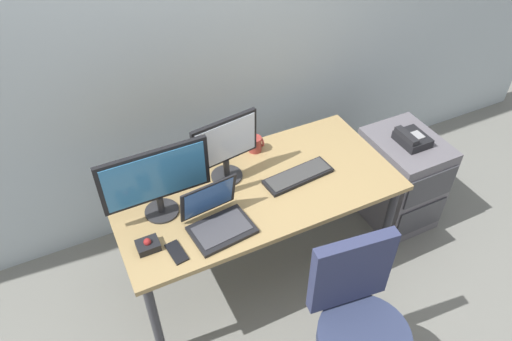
{
  "coord_description": "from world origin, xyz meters",
  "views": [
    {
      "loc": [
        -0.85,
        -1.73,
        2.55
      ],
      "look_at": [
        0.0,
        0.0,
        0.83
      ],
      "focal_mm": 33.41,
      "sensor_mm": 36.0,
      "label": 1
    }
  ],
  "objects_px": {
    "desk_phone": "(412,139)",
    "office_chair": "(356,332)",
    "monitor_main": "(156,179)",
    "monitor_side": "(225,146)",
    "laptop": "(217,218)",
    "trackball_mouse": "(148,245)",
    "keyboard": "(298,176)",
    "cell_phone": "(177,252)",
    "file_cabinet": "(399,179)",
    "coffee_mug": "(255,144)"
  },
  "relations": [
    {
      "from": "desk_phone",
      "to": "office_chair",
      "type": "height_order",
      "value": "office_chair"
    },
    {
      "from": "monitor_main",
      "to": "monitor_side",
      "type": "bearing_deg",
      "value": 13.93
    },
    {
      "from": "laptop",
      "to": "monitor_main",
      "type": "bearing_deg",
      "value": 136.51
    },
    {
      "from": "laptop",
      "to": "trackball_mouse",
      "type": "distance_m",
      "value": 0.36
    },
    {
      "from": "desk_phone",
      "to": "monitor_main",
      "type": "relative_size",
      "value": 0.36
    },
    {
      "from": "monitor_side",
      "to": "laptop",
      "type": "height_order",
      "value": "monitor_side"
    },
    {
      "from": "monitor_main",
      "to": "keyboard",
      "type": "xyz_separation_m",
      "value": [
        0.78,
        -0.08,
        -0.22
      ]
    },
    {
      "from": "monitor_side",
      "to": "keyboard",
      "type": "xyz_separation_m",
      "value": [
        0.36,
        -0.19,
        -0.21
      ]
    },
    {
      "from": "monitor_main",
      "to": "monitor_side",
      "type": "distance_m",
      "value": 0.43
    },
    {
      "from": "trackball_mouse",
      "to": "cell_phone",
      "type": "xyz_separation_m",
      "value": [
        0.11,
        -0.09,
        -0.02
      ]
    },
    {
      "from": "file_cabinet",
      "to": "monitor_side",
      "type": "distance_m",
      "value": 1.35
    },
    {
      "from": "desk_phone",
      "to": "laptop",
      "type": "xyz_separation_m",
      "value": [
        -1.39,
        -0.14,
        0.06
      ]
    },
    {
      "from": "file_cabinet",
      "to": "office_chair",
      "type": "xyz_separation_m",
      "value": [
        -0.98,
        -0.86,
        0.1
      ]
    },
    {
      "from": "office_chair",
      "to": "monitor_main",
      "type": "height_order",
      "value": "monitor_main"
    },
    {
      "from": "monitor_side",
      "to": "laptop",
      "type": "distance_m",
      "value": 0.41
    },
    {
      "from": "desk_phone",
      "to": "office_chair",
      "type": "bearing_deg",
      "value": -139.11
    },
    {
      "from": "keyboard",
      "to": "trackball_mouse",
      "type": "height_order",
      "value": "trackball_mouse"
    },
    {
      "from": "trackball_mouse",
      "to": "coffee_mug",
      "type": "bearing_deg",
      "value": 29.33
    },
    {
      "from": "keyboard",
      "to": "laptop",
      "type": "relative_size",
      "value": 1.25
    },
    {
      "from": "laptop",
      "to": "coffee_mug",
      "type": "relative_size",
      "value": 3.52
    },
    {
      "from": "laptop",
      "to": "office_chair",
      "type": "bearing_deg",
      "value": -59.23
    },
    {
      "from": "trackball_mouse",
      "to": "coffee_mug",
      "type": "distance_m",
      "value": 0.92
    },
    {
      "from": "keyboard",
      "to": "monitor_side",
      "type": "bearing_deg",
      "value": 152.72
    },
    {
      "from": "office_chair",
      "to": "monitor_main",
      "type": "relative_size",
      "value": 1.7
    },
    {
      "from": "keyboard",
      "to": "laptop",
      "type": "bearing_deg",
      "value": -166.46
    },
    {
      "from": "laptop",
      "to": "monitor_side",
      "type": "bearing_deg",
      "value": 58.92
    },
    {
      "from": "file_cabinet",
      "to": "cell_phone",
      "type": "xyz_separation_m",
      "value": [
        -1.64,
        -0.23,
        0.38
      ]
    },
    {
      "from": "monitor_side",
      "to": "cell_phone",
      "type": "relative_size",
      "value": 2.78
    },
    {
      "from": "coffee_mug",
      "to": "keyboard",
      "type": "bearing_deg",
      "value": -71.52
    },
    {
      "from": "office_chair",
      "to": "laptop",
      "type": "bearing_deg",
      "value": 120.77
    },
    {
      "from": "desk_phone",
      "to": "monitor_side",
      "type": "height_order",
      "value": "monitor_side"
    },
    {
      "from": "cell_phone",
      "to": "monitor_main",
      "type": "bearing_deg",
      "value": 79.4
    },
    {
      "from": "desk_phone",
      "to": "trackball_mouse",
      "type": "height_order",
      "value": "trackball_mouse"
    },
    {
      "from": "keyboard",
      "to": "coffee_mug",
      "type": "bearing_deg",
      "value": 108.48
    },
    {
      "from": "monitor_side",
      "to": "laptop",
      "type": "xyz_separation_m",
      "value": [
        -0.19,
        -0.32,
        -0.17
      ]
    },
    {
      "from": "cell_phone",
      "to": "monitor_side",
      "type": "bearing_deg",
      "value": 35.49
    },
    {
      "from": "keyboard",
      "to": "office_chair",
      "type": "bearing_deg",
      "value": -99.41
    },
    {
      "from": "keyboard",
      "to": "monitor_main",
      "type": "bearing_deg",
      "value": 173.99
    },
    {
      "from": "monitor_main",
      "to": "cell_phone",
      "type": "relative_size",
      "value": 3.95
    },
    {
      "from": "trackball_mouse",
      "to": "monitor_main",
      "type": "bearing_deg",
      "value": 56.68
    },
    {
      "from": "keyboard",
      "to": "coffee_mug",
      "type": "height_order",
      "value": "coffee_mug"
    },
    {
      "from": "desk_phone",
      "to": "monitor_main",
      "type": "distance_m",
      "value": 1.63
    },
    {
      "from": "laptop",
      "to": "coffee_mug",
      "type": "distance_m",
      "value": 0.64
    },
    {
      "from": "file_cabinet",
      "to": "coffee_mug",
      "type": "distance_m",
      "value": 1.08
    },
    {
      "from": "coffee_mug",
      "to": "monitor_main",
      "type": "bearing_deg",
      "value": -159.7
    },
    {
      "from": "desk_phone",
      "to": "cell_phone",
      "type": "relative_size",
      "value": 1.41
    },
    {
      "from": "office_chair",
      "to": "cell_phone",
      "type": "xyz_separation_m",
      "value": [
        -0.66,
        0.62,
        0.28
      ]
    },
    {
      "from": "desk_phone",
      "to": "coffee_mug",
      "type": "distance_m",
      "value": 1.0
    },
    {
      "from": "file_cabinet",
      "to": "laptop",
      "type": "height_order",
      "value": "laptop"
    },
    {
      "from": "keyboard",
      "to": "laptop",
      "type": "height_order",
      "value": "laptop"
    }
  ]
}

